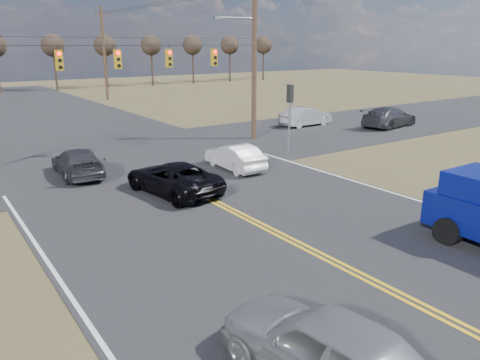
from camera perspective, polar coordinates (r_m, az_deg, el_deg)
ground at (r=12.92m, az=17.47°, el=-12.63°), size 160.00×160.00×0.00m
road_main at (r=20.01m, az=-5.51°, el=-1.51°), size 14.00×120.00×0.02m
road_cross at (r=27.04m, az=-13.89°, el=2.79°), size 120.00×12.00×0.02m
signal_gantry at (r=26.35m, az=-13.44°, el=13.63°), size 19.60×4.83×10.00m
utility_poles at (r=25.43m, az=-13.86°, el=13.89°), size 19.60×58.32×10.00m
treeline at (r=34.88m, az=-20.10°, el=14.70°), size 87.00×117.80×7.40m
silver_suv at (r=9.15m, az=10.63°, el=-19.54°), size 2.38×4.70×1.53m
black_suv at (r=19.83m, az=-8.20°, el=0.26°), size 2.89×5.09×1.34m
white_car_queue at (r=23.43m, az=-0.64°, el=2.85°), size 1.54×3.98×1.29m
dgrey_car_queue at (r=23.59m, az=-19.19°, el=2.04°), size 2.15×4.62×1.30m
cross_car_east_near at (r=36.53m, az=8.01°, el=7.66°), size 1.63×4.39×1.43m
cross_car_east_far at (r=37.39m, az=17.74°, el=7.33°), size 2.84×5.53×1.54m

